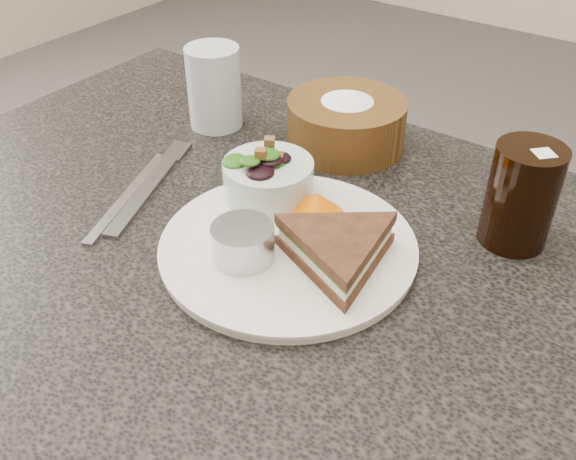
% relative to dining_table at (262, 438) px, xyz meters
% --- Properties ---
extents(dining_table, '(1.00, 0.70, 0.75)m').
position_rel_dining_table_xyz_m(dining_table, '(0.00, 0.00, 0.00)').
color(dining_table, black).
rests_on(dining_table, floor).
extents(dinner_plate, '(0.28, 0.28, 0.01)m').
position_rel_dining_table_xyz_m(dinner_plate, '(0.05, -0.00, 0.38)').
color(dinner_plate, silver).
rests_on(dinner_plate, dining_table).
extents(sandwich, '(0.20, 0.20, 0.04)m').
position_rel_dining_table_xyz_m(sandwich, '(0.11, 0.00, 0.41)').
color(sandwich, '#54311D').
rests_on(sandwich, dinner_plate).
extents(salad_bowl, '(0.13, 0.13, 0.06)m').
position_rel_dining_table_xyz_m(salad_bowl, '(-0.03, 0.06, 0.42)').
color(salad_bowl, '#B3C4BB').
rests_on(salad_bowl, dinner_plate).
extents(dressing_ramekin, '(0.07, 0.07, 0.04)m').
position_rel_dining_table_xyz_m(dressing_ramekin, '(0.02, -0.05, 0.41)').
color(dressing_ramekin, '#B1B3B9').
rests_on(dressing_ramekin, dinner_plate).
extents(orange_wedge, '(0.09, 0.09, 0.03)m').
position_rel_dining_table_xyz_m(orange_wedge, '(0.04, 0.06, 0.40)').
color(orange_wedge, '#FF6D00').
rests_on(orange_wedge, dinner_plate).
extents(fork, '(0.09, 0.19, 0.01)m').
position_rel_dining_table_xyz_m(fork, '(-0.17, -0.01, 0.38)').
color(fork, '#94999F').
rests_on(fork, dining_table).
extents(knife, '(0.08, 0.19, 0.00)m').
position_rel_dining_table_xyz_m(knife, '(-0.18, -0.03, 0.38)').
color(knife, '#B2B3B5').
rests_on(knife, dining_table).
extents(bread_basket, '(0.16, 0.16, 0.09)m').
position_rel_dining_table_xyz_m(bread_basket, '(-0.03, 0.24, 0.42)').
color(bread_basket, '#523B17').
rests_on(bread_basket, dining_table).
extents(cola_glass, '(0.08, 0.08, 0.13)m').
position_rel_dining_table_xyz_m(cola_glass, '(0.24, 0.16, 0.44)').
color(cola_glass, black).
rests_on(cola_glass, dining_table).
extents(water_glass, '(0.08, 0.08, 0.12)m').
position_rel_dining_table_xyz_m(water_glass, '(-0.21, 0.18, 0.43)').
color(water_glass, silver).
rests_on(water_glass, dining_table).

